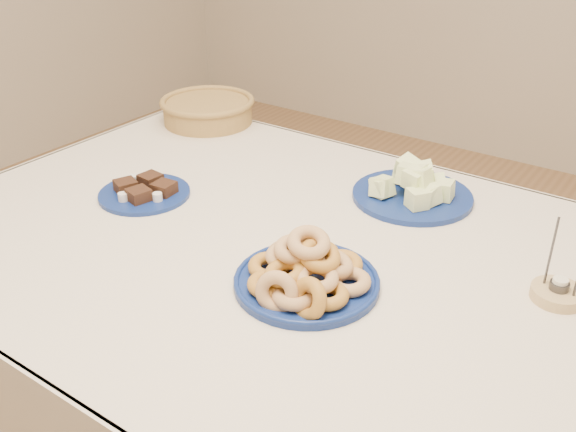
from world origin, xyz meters
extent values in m
cylinder|color=brown|center=(-0.70, 0.40, 0.36)|extent=(0.06, 0.06, 0.72)
cube|color=beige|center=(0.00, 0.00, 0.74)|extent=(1.70, 1.10, 0.02)
cube|color=beige|center=(0.00, 0.55, 0.61)|extent=(1.70, 0.01, 0.28)
cube|color=beige|center=(-0.85, 0.00, 0.61)|extent=(0.01, 1.10, 0.28)
cylinder|color=navy|center=(0.08, -0.10, 0.76)|extent=(0.31, 0.31, 0.01)
torus|color=navy|center=(0.08, -0.10, 0.76)|extent=(0.31, 0.31, 0.01)
torus|color=#AB7847|center=(0.16, -0.08, 0.78)|extent=(0.11, 0.11, 0.03)
torus|color=#966221|center=(0.12, -0.04, 0.78)|extent=(0.11, 0.11, 0.03)
torus|color=#966221|center=(0.06, -0.03, 0.78)|extent=(0.10, 0.10, 0.03)
torus|color=#AB7847|center=(0.01, -0.07, 0.78)|extent=(0.08, 0.08, 0.03)
torus|color=#966221|center=(0.01, -0.13, 0.78)|extent=(0.11, 0.11, 0.03)
torus|color=#966221|center=(0.04, -0.17, 0.78)|extent=(0.08, 0.08, 0.03)
torus|color=#AB7847|center=(0.10, -0.18, 0.78)|extent=(0.09, 0.10, 0.03)
torus|color=#966221|center=(0.15, -0.14, 0.78)|extent=(0.11, 0.11, 0.03)
torus|color=#AB7847|center=(0.12, -0.08, 0.80)|extent=(0.11, 0.11, 0.05)
torus|color=#966221|center=(0.07, -0.06, 0.80)|extent=(0.11, 0.11, 0.03)
torus|color=#AB7847|center=(0.03, -0.10, 0.80)|extent=(0.11, 0.11, 0.03)
torus|color=#966221|center=(0.07, -0.15, 0.80)|extent=(0.11, 0.11, 0.04)
torus|color=#AB7847|center=(0.12, -0.13, 0.80)|extent=(0.11, 0.11, 0.04)
torus|color=#966221|center=(0.11, -0.10, 0.82)|extent=(0.10, 0.10, 0.05)
torus|color=#AB7847|center=(0.06, -0.11, 0.82)|extent=(0.11, 0.11, 0.03)
torus|color=#AB7847|center=(0.09, -0.11, 0.85)|extent=(0.12, 0.11, 0.05)
torus|color=#AB7847|center=(0.08, -0.20, 0.79)|extent=(0.09, 0.07, 0.08)
torus|color=#966221|center=(0.14, -0.18, 0.79)|extent=(0.09, 0.07, 0.08)
cylinder|color=navy|center=(0.09, 0.34, 0.76)|extent=(0.36, 0.36, 0.01)
cube|color=#D9F299|center=(0.03, 0.29, 0.79)|extent=(0.07, 0.06, 0.06)
cube|color=#D9F299|center=(0.13, 0.31, 0.79)|extent=(0.05, 0.06, 0.05)
cube|color=#D9F299|center=(0.08, 0.32, 0.82)|extent=(0.05, 0.05, 0.05)
cube|color=#D9F299|center=(0.03, 0.29, 0.79)|extent=(0.05, 0.05, 0.06)
cube|color=#D9F299|center=(0.13, 0.37, 0.79)|extent=(0.06, 0.07, 0.06)
cube|color=#D9F299|center=(0.14, 0.32, 0.79)|extent=(0.06, 0.06, 0.05)
cube|color=#D9F299|center=(0.06, 0.36, 0.82)|extent=(0.06, 0.06, 0.06)
cube|color=#D9F299|center=(0.11, 0.32, 0.82)|extent=(0.06, 0.05, 0.06)
cube|color=#D9F299|center=(0.04, 0.38, 0.79)|extent=(0.05, 0.05, 0.05)
cube|color=#D9F299|center=(0.10, 0.31, 0.82)|extent=(0.05, 0.06, 0.05)
cube|color=#D9F299|center=(0.15, 0.36, 0.79)|extent=(0.05, 0.05, 0.05)
cube|color=#D9F299|center=(0.12, 0.28, 0.79)|extent=(0.06, 0.06, 0.04)
cube|color=#D9F299|center=(0.10, 0.35, 0.82)|extent=(0.06, 0.07, 0.06)
cube|color=#D9F299|center=(0.10, 0.35, 0.82)|extent=(0.06, 0.05, 0.05)
cylinder|color=navy|center=(-0.45, -0.01, 0.76)|extent=(0.24, 0.24, 0.01)
cube|color=black|center=(-0.48, -0.04, 0.77)|extent=(0.06, 0.06, 0.03)
cube|color=black|center=(-0.42, -0.05, 0.77)|extent=(0.06, 0.06, 0.03)
cube|color=black|center=(-0.46, 0.02, 0.77)|extent=(0.05, 0.05, 0.03)
cube|color=black|center=(-0.40, 0.01, 0.77)|extent=(0.05, 0.05, 0.03)
cylinder|color=white|center=(-0.51, 0.01, 0.77)|extent=(0.02, 0.02, 0.02)
cylinder|color=white|center=(-0.45, -0.07, 0.77)|extent=(0.02, 0.02, 0.02)
cylinder|color=white|center=(-0.39, -0.03, 0.77)|extent=(0.02, 0.02, 0.02)
cylinder|color=olive|center=(-0.66, 0.46, 0.78)|extent=(0.35, 0.35, 0.07)
torus|color=olive|center=(-0.66, 0.46, 0.82)|extent=(0.37, 0.37, 0.02)
cylinder|color=tan|center=(0.48, 0.12, 0.76)|extent=(0.11, 0.11, 0.02)
cylinder|color=#3F3E43|center=(0.48, 0.12, 0.78)|extent=(0.04, 0.04, 0.01)
cylinder|color=silver|center=(0.48, 0.12, 0.79)|extent=(0.03, 0.03, 0.01)
cylinder|color=#3F3E43|center=(0.45, 0.13, 0.84)|extent=(0.01, 0.01, 0.14)
camera|label=1|loc=(0.62, -0.94, 1.44)|focal=40.00mm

